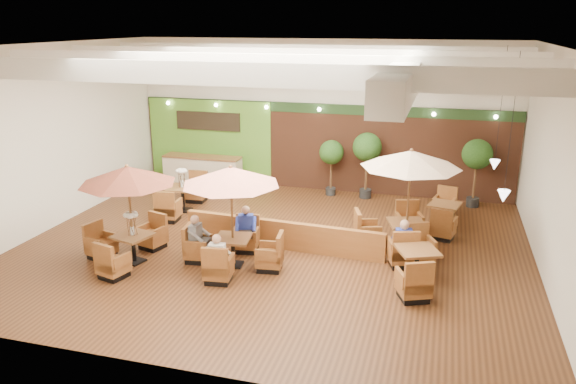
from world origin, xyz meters
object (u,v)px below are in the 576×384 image
(table_0, at_px, (127,193))
(table_3, at_px, (183,196))
(table_2, at_px, (407,179))
(table_4, at_px, (417,265))
(diner_2, at_px, (197,234))
(diner_1, at_px, (246,225))
(diner_4, at_px, (403,239))
(diner_0, at_px, (218,253))
(topiary_1, at_px, (367,150))
(booth_divider, at_px, (282,235))
(topiary_2, at_px, (477,157))
(service_counter, at_px, (203,171))
(topiary_0, at_px, (331,154))
(diner_3, at_px, (403,238))
(table_1, at_px, (231,198))
(table_5, at_px, (444,216))

(table_0, height_order, table_3, table_0)
(table_0, xyz_separation_m, table_2, (6.81, 2.72, 0.17))
(table_4, bearing_deg, diner_2, 160.59)
(table_0, height_order, diner_1, table_0)
(table_0, xyz_separation_m, diner_4, (6.88, 1.66, -1.15))
(diner_0, bearing_deg, table_4, 11.43)
(diner_2, bearing_deg, topiary_1, 153.01)
(booth_divider, height_order, topiary_2, topiary_2)
(service_counter, bearing_deg, topiary_1, 1.84)
(service_counter, xyz_separation_m, topiary_1, (6.23, 0.20, 1.18))
(table_0, distance_m, topiary_0, 8.23)
(topiary_1, bearing_deg, diner_4, -72.46)
(diner_3, distance_m, diner_4, 0.02)
(table_1, bearing_deg, diner_4, 7.88)
(topiary_1, bearing_deg, service_counter, -178.16)
(table_5, distance_m, topiary_1, 3.89)
(booth_divider, height_order, table_1, table_1)
(diner_3, bearing_deg, table_1, -175.60)
(table_4, height_order, diner_2, diner_2)
(table_0, distance_m, diner_2, 2.08)
(service_counter, distance_m, diner_4, 9.66)
(diner_0, bearing_deg, table_0, 164.29)
(topiary_1, bearing_deg, table_0, -125.13)
(topiary_0, distance_m, diner_1, 5.93)
(topiary_2, xyz_separation_m, diner_3, (-1.91, -5.60, -0.98))
(topiary_1, relative_size, diner_1, 2.84)
(topiary_2, bearing_deg, service_counter, -178.84)
(diner_3, bearing_deg, service_counter, 135.16)
(diner_4, bearing_deg, table_4, -71.65)
(topiary_2, height_order, diner_2, topiary_2)
(topiary_0, bearing_deg, topiary_2, 0.00)
(diner_2, bearing_deg, table_4, 94.28)
(diner_1, relative_size, diner_2, 1.02)
(service_counter, distance_m, topiary_2, 9.98)
(service_counter, height_order, diner_0, diner_0)
(topiary_2, bearing_deg, table_0, -140.44)
(diner_4, bearing_deg, service_counter, 135.83)
(service_counter, bearing_deg, table_4, -36.16)
(table_3, relative_size, diner_0, 3.60)
(service_counter, bearing_deg, diner_2, -66.98)
(topiary_1, bearing_deg, booth_divider, -106.34)
(table_2, distance_m, diner_1, 4.52)
(table_1, relative_size, topiary_0, 1.33)
(table_3, bearing_deg, table_1, -54.54)
(table_1, distance_m, topiary_0, 6.87)
(table_3, height_order, diner_0, table_3)
(table_4, distance_m, topiary_1, 6.84)
(table_1, xyz_separation_m, table_2, (4.15, 2.21, 0.23))
(service_counter, xyz_separation_m, table_5, (8.98, -2.18, -0.21))
(table_5, relative_size, topiary_0, 1.34)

